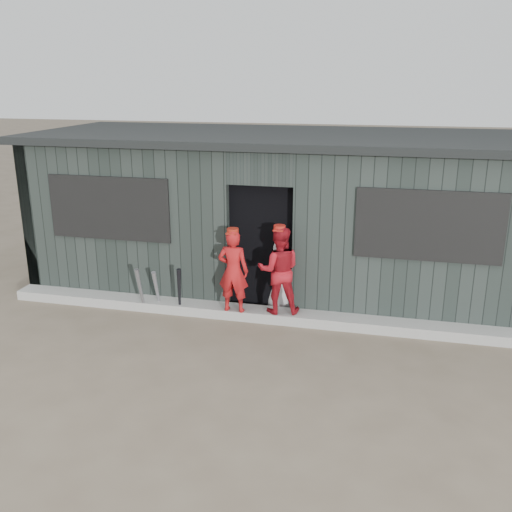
% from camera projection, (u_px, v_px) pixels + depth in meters
% --- Properties ---
extents(ground, '(80.00, 80.00, 0.00)m').
position_uv_depth(ground, '(222.00, 377.00, 6.97)').
color(ground, brown).
rests_on(ground, ground).
extents(curb, '(8.00, 0.36, 0.15)m').
position_uv_depth(curb, '(256.00, 314.00, 8.64)').
color(curb, '#969691').
rests_on(curb, ground).
extents(bat_left, '(0.09, 0.28, 0.69)m').
position_uv_depth(bat_left, '(157.00, 290.00, 8.83)').
color(bat_left, gray).
rests_on(bat_left, ground).
extents(bat_mid, '(0.11, 0.23, 0.74)m').
position_uv_depth(bat_mid, '(141.00, 290.00, 8.76)').
color(bat_mid, slate).
rests_on(bat_mid, ground).
extents(bat_right, '(0.15, 0.21, 0.77)m').
position_uv_depth(bat_right, '(179.00, 291.00, 8.69)').
color(bat_right, black).
rests_on(bat_right, ground).
extents(player_red_left, '(0.46, 0.30, 1.25)m').
position_uv_depth(player_red_left, '(233.00, 271.00, 8.38)').
color(player_red_left, '#AC1517').
rests_on(player_red_left, curb).
extents(player_red_right, '(0.72, 0.62, 1.31)m').
position_uv_depth(player_red_right, '(279.00, 270.00, 8.35)').
color(player_red_right, maroon).
rests_on(player_red_right, curb).
extents(player_grey_back, '(0.60, 0.41, 1.16)m').
position_uv_depth(player_grey_back, '(282.00, 275.00, 8.80)').
color(player_grey_back, '#B2B2B2').
rests_on(player_grey_back, ground).
extents(dugout, '(8.30, 3.30, 2.62)m').
position_uv_depth(dugout, '(279.00, 211.00, 9.84)').
color(dugout, black).
rests_on(dugout, ground).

